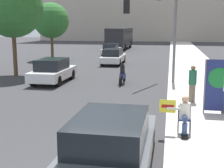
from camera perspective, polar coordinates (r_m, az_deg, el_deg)
name	(u,v)px	position (r m, az deg, el deg)	size (l,w,h in m)	color
ground_plane	(103,167)	(8.07, -1.70, -14.94)	(160.00, 160.00, 0.00)	#38383A
sidewalk_curb	(198,75)	(22.45, 15.39, 1.55)	(3.98, 90.00, 0.13)	beige
seated_protester	(184,114)	(9.98, 13.00, -5.34)	(0.98, 0.77, 1.21)	#474C56
pedestrian_behind	(192,84)	(14.18, 14.50, 0.08)	(0.34, 0.34, 1.64)	#756651
traffic_light_pole	(155,22)	(19.36, 7.84, 11.23)	(3.31, 3.07, 5.22)	slate
parked_car_curbside	(111,145)	(7.45, -0.27, -11.08)	(1.88, 4.62, 1.45)	#565B60
car_on_road_nearest	(53,71)	(19.50, -10.75, 2.40)	(1.76, 4.16, 1.48)	white
car_on_road_midblock	(113,56)	(28.26, 0.23, 5.05)	(1.73, 4.47, 1.40)	white
car_on_road_distant	(111,49)	(37.16, -0.16, 6.38)	(1.70, 4.77, 1.35)	white
city_bus_on_road	(120,37)	(46.03, 1.47, 8.57)	(2.51, 10.28, 3.06)	#232328
motorcycle_on_road	(122,75)	(18.75, 1.93, 1.63)	(0.28, 2.09, 1.23)	navy
street_tree_near_curb	(12,7)	(22.63, -17.80, 13.27)	(4.16, 4.16, 6.79)	brown
street_tree_midblock	(51,21)	(32.36, -11.06, 11.32)	(3.54, 3.54, 5.73)	brown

